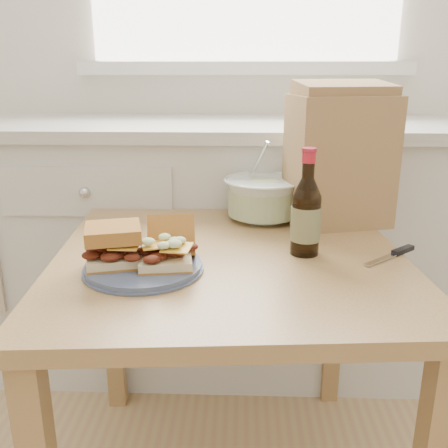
{
  "coord_description": "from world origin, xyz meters",
  "views": [
    {
      "loc": [
        -0.01,
        -0.12,
        1.13
      ],
      "look_at": [
        -0.05,
        0.99,
        0.78
      ],
      "focal_mm": 40.0,
      "sensor_mm": 36.0,
      "label": 1
    }
  ],
  "objects_px": {
    "plate": "(144,267)",
    "paper_bag": "(339,161)",
    "coleslaw_bowl": "(263,199)",
    "beer_bottle": "(306,215)",
    "dining_table": "(230,292)"
  },
  "relations": [
    {
      "from": "coleslaw_bowl",
      "to": "paper_bag",
      "type": "relative_size",
      "value": 0.65
    },
    {
      "from": "plate",
      "to": "paper_bag",
      "type": "relative_size",
      "value": 0.72
    },
    {
      "from": "plate",
      "to": "paper_bag",
      "type": "bearing_deg",
      "value": 37.54
    },
    {
      "from": "dining_table",
      "to": "paper_bag",
      "type": "xyz_separation_m",
      "value": [
        0.3,
        0.26,
        0.28
      ]
    },
    {
      "from": "dining_table",
      "to": "plate",
      "type": "height_order",
      "value": "plate"
    },
    {
      "from": "plate",
      "to": "paper_bag",
      "type": "distance_m",
      "value": 0.64
    },
    {
      "from": "beer_bottle",
      "to": "paper_bag",
      "type": "bearing_deg",
      "value": 63.85
    },
    {
      "from": "plate",
      "to": "paper_bag",
      "type": "xyz_separation_m",
      "value": [
        0.49,
        0.37,
        0.17
      ]
    },
    {
      "from": "plate",
      "to": "coleslaw_bowl",
      "type": "bearing_deg",
      "value": 55.24
    },
    {
      "from": "paper_bag",
      "to": "beer_bottle",
      "type": "bearing_deg",
      "value": -127.88
    },
    {
      "from": "coleslaw_bowl",
      "to": "paper_bag",
      "type": "distance_m",
      "value": 0.24
    },
    {
      "from": "coleslaw_bowl",
      "to": "plate",
      "type": "bearing_deg",
      "value": -124.76
    },
    {
      "from": "plate",
      "to": "coleslaw_bowl",
      "type": "relative_size",
      "value": 1.11
    },
    {
      "from": "dining_table",
      "to": "beer_bottle",
      "type": "relative_size",
      "value": 3.49
    },
    {
      "from": "dining_table",
      "to": "beer_bottle",
      "type": "bearing_deg",
      "value": -2.44
    }
  ]
}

